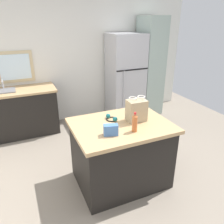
# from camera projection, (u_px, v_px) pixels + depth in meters

# --- Properties ---
(ground) EXTENTS (6.43, 6.43, 0.00)m
(ground) POSITION_uv_depth(u_px,v_px,m) (124.00, 179.00, 3.24)
(ground) COLOR gray
(back_wall) EXTENTS (5.36, 0.13, 2.77)m
(back_wall) POSITION_uv_depth(u_px,v_px,m) (73.00, 56.00, 4.76)
(back_wall) COLOR silver
(back_wall) RESTS_ON ground
(kitchen_island) EXTENTS (1.25, 0.96, 0.89)m
(kitchen_island) POSITION_uv_depth(u_px,v_px,m) (121.00, 153.00, 3.06)
(kitchen_island) COLOR black
(kitchen_island) RESTS_ON ground
(refrigerator) EXTENTS (0.75, 0.67, 1.85)m
(refrigerator) POSITION_uv_depth(u_px,v_px,m) (125.00, 77.00, 5.00)
(refrigerator) COLOR #B7B7BC
(refrigerator) RESTS_ON ground
(tall_cabinet) EXTENTS (0.47, 0.60, 2.19)m
(tall_cabinet) POSITION_uv_depth(u_px,v_px,m) (150.00, 67.00, 5.17)
(tall_cabinet) COLOR #9EB2A8
(tall_cabinet) RESTS_ON ground
(sink_counter) EXTENTS (1.41, 0.66, 1.09)m
(sink_counter) POSITION_uv_depth(u_px,v_px,m) (19.00, 112.00, 4.34)
(sink_counter) COLOR black
(sink_counter) RESTS_ON ground
(shopping_bag) EXTENTS (0.25, 0.18, 0.33)m
(shopping_bag) POSITION_uv_depth(u_px,v_px,m) (136.00, 110.00, 2.93)
(shopping_bag) COLOR tan
(shopping_bag) RESTS_ON kitchen_island
(small_box) EXTENTS (0.18, 0.12, 0.13)m
(small_box) POSITION_uv_depth(u_px,v_px,m) (111.00, 130.00, 2.60)
(small_box) COLOR #4775B7
(small_box) RESTS_ON kitchen_island
(bottle) EXTENTS (0.06, 0.06, 0.25)m
(bottle) POSITION_uv_depth(u_px,v_px,m) (135.00, 123.00, 2.66)
(bottle) COLOR #C66633
(bottle) RESTS_ON kitchen_island
(ear_defenders) EXTENTS (0.19, 0.19, 0.06)m
(ear_defenders) POSITION_uv_depth(u_px,v_px,m) (112.00, 118.00, 3.00)
(ear_defenders) COLOR black
(ear_defenders) RESTS_ON kitchen_island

